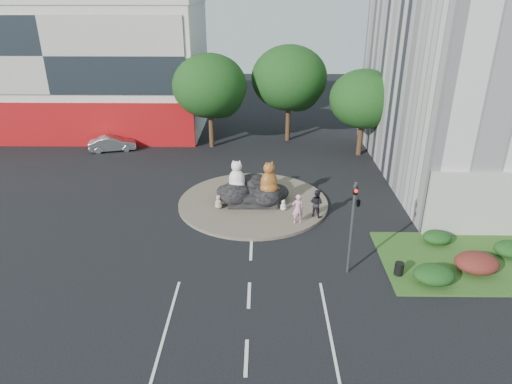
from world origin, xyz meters
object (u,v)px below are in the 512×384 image
(pedestrian_pink, at_px, (298,209))
(pedestrian_dark, at_px, (316,203))
(cat_tabby, at_px, (269,177))
(kitten_white, at_px, (283,205))
(parked_car, at_px, (113,144))
(kitten_calico, at_px, (219,201))
(cat_white, at_px, (237,174))
(litter_bin, at_px, (399,269))

(pedestrian_pink, relative_size, pedestrian_dark, 1.06)
(cat_tabby, relative_size, kitten_white, 2.92)
(cat_tabby, xyz_separation_m, parked_car, (-13.72, 11.20, -1.51))
(pedestrian_pink, bearing_deg, kitten_calico, -29.74)
(cat_white, bearing_deg, litter_bin, -37.28)
(kitten_calico, relative_size, kitten_white, 1.27)
(cat_white, distance_m, kitten_calico, 2.13)
(kitten_calico, distance_m, kitten_white, 4.20)
(cat_white, relative_size, litter_bin, 3.03)
(pedestrian_dark, bearing_deg, kitten_white, 13.18)
(parked_car, bearing_deg, pedestrian_pink, -145.99)
(cat_white, bearing_deg, cat_tabby, -6.90)
(cat_white, distance_m, kitten_white, 3.66)
(kitten_white, bearing_deg, litter_bin, -79.85)
(cat_tabby, distance_m, litter_bin, 10.30)
(parked_car, distance_m, litter_bin, 27.74)
(cat_tabby, distance_m, pedestrian_pink, 3.24)
(cat_tabby, distance_m, pedestrian_dark, 3.53)
(kitten_calico, bearing_deg, litter_bin, -11.41)
(pedestrian_pink, xyz_separation_m, litter_bin, (4.75, -5.29, -0.69))
(kitten_white, relative_size, parked_car, 0.18)
(pedestrian_pink, bearing_deg, cat_tabby, -63.87)
(litter_bin, bearing_deg, kitten_calico, 143.15)
(cat_white, xyz_separation_m, pedestrian_pink, (3.83, -3.07, -0.97))
(kitten_calico, bearing_deg, cat_tabby, 34.96)
(cat_tabby, relative_size, kitten_calico, 2.30)
(parked_car, height_order, litter_bin, parked_car)
(cat_white, distance_m, cat_tabby, 2.18)
(kitten_calico, xyz_separation_m, litter_bin, (9.73, -7.29, -0.21))
(cat_tabby, distance_m, kitten_calico, 3.63)
(kitten_calico, xyz_separation_m, kitten_white, (4.20, -0.25, -0.10))
(kitten_white, distance_m, parked_car, 18.94)
(cat_tabby, height_order, parked_car, cat_tabby)
(kitten_calico, bearing_deg, parked_car, 157.11)
(pedestrian_pink, bearing_deg, cat_white, -46.56)
(kitten_white, bearing_deg, pedestrian_dark, -50.16)
(cat_tabby, xyz_separation_m, pedestrian_pink, (1.72, -2.55, -1.03))
(parked_car, bearing_deg, pedestrian_dark, -141.87)
(parked_car, relative_size, litter_bin, 6.03)
(kitten_calico, bearing_deg, pedestrian_pink, 3.54)
(kitten_calico, xyz_separation_m, pedestrian_dark, (6.21, -1.07, 0.42))
(kitten_calico, relative_size, litter_bin, 1.40)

